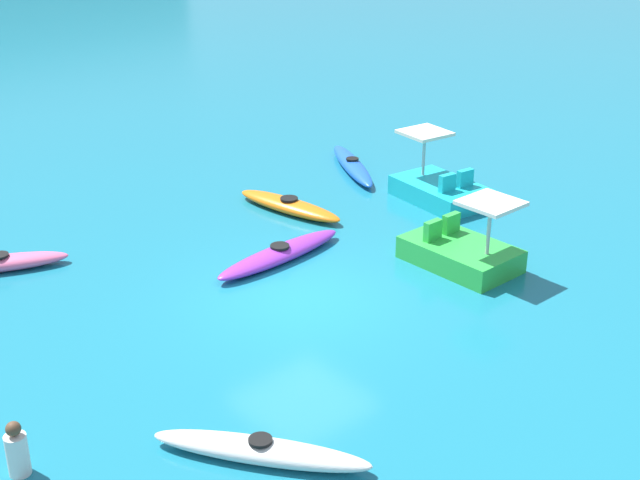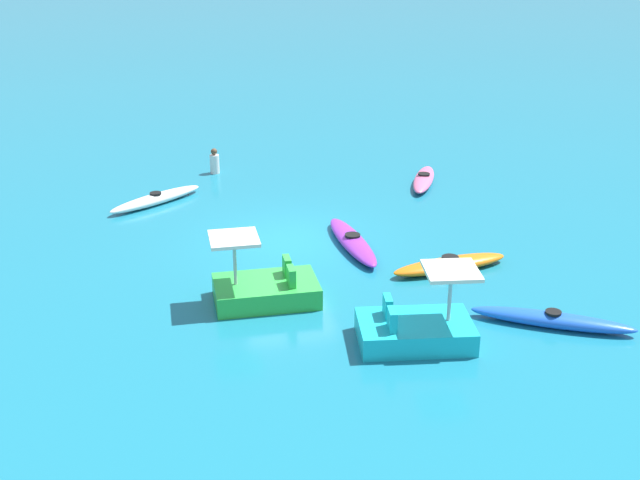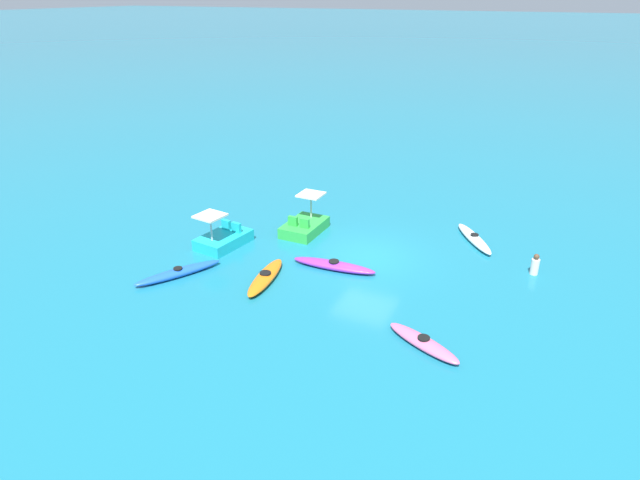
{
  "view_description": "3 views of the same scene",
  "coord_description": "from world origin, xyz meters",
  "px_view_note": "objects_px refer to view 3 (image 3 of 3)",
  "views": [
    {
      "loc": [
        -9.98,
        -12.02,
        8.17
      ],
      "look_at": [
        1.66,
        1.33,
        0.34
      ],
      "focal_mm": 49.28,
      "sensor_mm": 36.0,
      "label": 1
    },
    {
      "loc": [
        20.74,
        -3.13,
        8.65
      ],
      "look_at": [
        1.81,
        0.56,
        0.7
      ],
      "focal_mm": 46.06,
      "sensor_mm": 36.0,
      "label": 2
    },
    {
      "loc": [
        -7.46,
        19.44,
        10.31
      ],
      "look_at": [
        1.82,
        0.81,
        0.73
      ],
      "focal_mm": 30.6,
      "sensor_mm": 36.0,
      "label": 3
    }
  ],
  "objects_px": {
    "pedal_boat_cyan": "(223,238)",
    "kayak_white": "(474,238)",
    "kayak_purple": "(334,265)",
    "kayak_orange": "(265,277)",
    "kayak_blue": "(178,273)",
    "person_near_shore": "(535,265)",
    "pedal_boat_green": "(305,225)",
    "kayak_pink": "(423,343)"
  },
  "relations": [
    {
      "from": "kayak_orange",
      "to": "kayak_purple",
      "type": "xyz_separation_m",
      "value": [
        -1.96,
        -2.08,
        -0.0
      ]
    },
    {
      "from": "kayak_pink",
      "to": "kayak_blue",
      "type": "relative_size",
      "value": 0.82
    },
    {
      "from": "kayak_blue",
      "to": "kayak_pink",
      "type": "bearing_deg",
      "value": 178.59
    },
    {
      "from": "kayak_white",
      "to": "person_near_shore",
      "type": "distance_m",
      "value": 3.46
    },
    {
      "from": "pedal_boat_green",
      "to": "person_near_shore",
      "type": "xyz_separation_m",
      "value": [
        -10.11,
        -0.43,
        0.05
      ]
    },
    {
      "from": "kayak_pink",
      "to": "person_near_shore",
      "type": "height_order",
      "value": "person_near_shore"
    },
    {
      "from": "kayak_orange",
      "to": "person_near_shore",
      "type": "height_order",
      "value": "person_near_shore"
    },
    {
      "from": "kayak_white",
      "to": "person_near_shore",
      "type": "bearing_deg",
      "value": 144.1
    },
    {
      "from": "kayak_pink",
      "to": "kayak_blue",
      "type": "distance_m",
      "value": 10.03
    },
    {
      "from": "kayak_purple",
      "to": "kayak_blue",
      "type": "distance_m",
      "value": 6.19
    },
    {
      "from": "kayak_purple",
      "to": "pedal_boat_cyan",
      "type": "height_order",
      "value": "pedal_boat_cyan"
    },
    {
      "from": "kayak_pink",
      "to": "person_near_shore",
      "type": "distance_m",
      "value": 7.18
    },
    {
      "from": "kayak_blue",
      "to": "kayak_white",
      "type": "height_order",
      "value": "same"
    },
    {
      "from": "kayak_orange",
      "to": "person_near_shore",
      "type": "relative_size",
      "value": 3.67
    },
    {
      "from": "kayak_pink",
      "to": "pedal_boat_green",
      "type": "height_order",
      "value": "pedal_boat_green"
    },
    {
      "from": "kayak_pink",
      "to": "kayak_purple",
      "type": "xyz_separation_m",
      "value": [
        4.79,
        -3.55,
        -0.0
      ]
    },
    {
      "from": "kayak_blue",
      "to": "pedal_boat_green",
      "type": "distance_m",
      "value": 6.52
    },
    {
      "from": "kayak_purple",
      "to": "pedal_boat_green",
      "type": "bearing_deg",
      "value": -44.43
    },
    {
      "from": "pedal_boat_green",
      "to": "kayak_pink",
      "type": "bearing_deg",
      "value": 140.36
    },
    {
      "from": "kayak_pink",
      "to": "kayak_white",
      "type": "xyz_separation_m",
      "value": [
        0.27,
        -8.74,
        -0.0
      ]
    },
    {
      "from": "kayak_blue",
      "to": "kayak_white",
      "type": "relative_size",
      "value": 1.12
    },
    {
      "from": "kayak_purple",
      "to": "kayak_blue",
      "type": "relative_size",
      "value": 1.04
    },
    {
      "from": "kayak_blue",
      "to": "person_near_shore",
      "type": "distance_m",
      "value": 14.12
    },
    {
      "from": "kayak_white",
      "to": "kayak_blue",
      "type": "bearing_deg",
      "value": 41.04
    },
    {
      "from": "kayak_orange",
      "to": "kayak_blue",
      "type": "height_order",
      "value": "same"
    },
    {
      "from": "kayak_purple",
      "to": "person_near_shore",
      "type": "xyz_separation_m",
      "value": [
        -7.32,
        -3.17,
        0.22
      ]
    },
    {
      "from": "pedal_boat_cyan",
      "to": "pedal_boat_green",
      "type": "height_order",
      "value": "same"
    },
    {
      "from": "kayak_white",
      "to": "kayak_orange",
      "type": "bearing_deg",
      "value": 48.31
    },
    {
      "from": "kayak_orange",
      "to": "kayak_white",
      "type": "height_order",
      "value": "same"
    },
    {
      "from": "kayak_orange",
      "to": "pedal_boat_green",
      "type": "bearing_deg",
      "value": -80.15
    },
    {
      "from": "kayak_orange",
      "to": "kayak_purple",
      "type": "relative_size",
      "value": 0.91
    },
    {
      "from": "kayak_white",
      "to": "pedal_boat_green",
      "type": "relative_size",
      "value": 1.23
    },
    {
      "from": "kayak_pink",
      "to": "kayak_orange",
      "type": "height_order",
      "value": "same"
    },
    {
      "from": "pedal_boat_green",
      "to": "person_near_shore",
      "type": "height_order",
      "value": "pedal_boat_green"
    },
    {
      "from": "kayak_blue",
      "to": "person_near_shore",
      "type": "height_order",
      "value": "person_near_shore"
    },
    {
      "from": "pedal_boat_cyan",
      "to": "kayak_white",
      "type": "bearing_deg",
      "value": -151.62
    },
    {
      "from": "kayak_purple",
      "to": "pedal_boat_cyan",
      "type": "xyz_separation_m",
      "value": [
        5.34,
        0.13,
        0.17
      ]
    },
    {
      "from": "kayak_white",
      "to": "pedal_boat_cyan",
      "type": "height_order",
      "value": "pedal_boat_cyan"
    },
    {
      "from": "kayak_white",
      "to": "pedal_boat_cyan",
      "type": "distance_m",
      "value": 11.2
    },
    {
      "from": "pedal_boat_cyan",
      "to": "kayak_purple",
      "type": "bearing_deg",
      "value": -178.58
    },
    {
      "from": "kayak_orange",
      "to": "kayak_purple",
      "type": "distance_m",
      "value": 2.86
    },
    {
      "from": "kayak_white",
      "to": "kayak_pink",
      "type": "bearing_deg",
      "value": 91.8
    }
  ]
}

